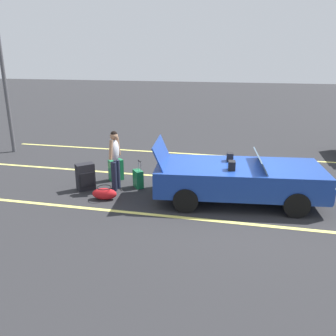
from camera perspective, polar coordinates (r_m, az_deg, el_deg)
ground_plane at (r=9.24m, az=11.08°, el=-5.17°), size 80.00×80.00×0.00m
lot_line_near at (r=8.06m, az=10.75°, el=-8.74°), size 18.00×0.12×0.01m
lot_line_mid at (r=10.54m, az=11.35°, el=-2.23°), size 18.00×0.12×0.01m
lot_line_far at (r=13.12m, az=11.72°, el=1.77°), size 18.00×0.12×0.01m
convertible_car at (r=9.05m, az=12.56°, el=-1.75°), size 4.33×2.21×1.52m
suitcase_large_black at (r=9.92m, az=-13.25°, el=-1.40°), size 0.54×0.53×0.74m
suitcase_medium_bright at (r=10.53m, az=-8.45°, el=-0.30°), size 0.46×0.45×0.89m
suitcase_small_carryon at (r=9.88m, az=-4.87°, el=-1.75°), size 0.37×0.39×0.77m
duffel_bag at (r=9.22m, az=-10.28°, el=-4.10°), size 0.67×0.42×0.34m
traveler_person at (r=9.59m, az=-8.61°, el=1.75°), size 0.26×0.61×1.65m
parking_lamp_post at (r=14.36m, az=-25.34°, el=14.98°), size 0.50×0.24×5.64m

